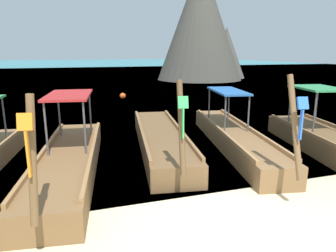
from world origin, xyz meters
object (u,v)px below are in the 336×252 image
longtail_boat_orange_ribbon (69,161)px  mooring_buoy_near (123,96)px  longtail_boat_blue_ribbon (234,137)px  longtail_boat_green_ribbon (161,140)px  karst_rock (203,23)px  longtail_boat_violet_ribbon (324,139)px

longtail_boat_orange_ribbon → mooring_buoy_near: size_ratio=16.77×
longtail_boat_orange_ribbon → mooring_buoy_near: 12.75m
longtail_boat_blue_ribbon → longtail_boat_green_ribbon: bearing=165.5°
longtail_boat_orange_ribbon → longtail_boat_green_ribbon: longtail_boat_green_ribbon is taller
longtail_boat_blue_ribbon → mooring_buoy_near: (-1.67, 11.57, -0.15)m
karst_rock → mooring_buoy_near: karst_rock is taller
longtail_boat_violet_ribbon → longtail_boat_blue_ribbon: bearing=155.8°
longtail_boat_green_ribbon → mooring_buoy_near: (0.61, 10.98, -0.10)m
karst_rock → longtail_boat_green_ribbon: bearing=-116.5°
longtail_boat_orange_ribbon → karst_rock: size_ratio=0.53×
longtail_boat_orange_ribbon → karst_rock: karst_rock is taller
longtail_boat_green_ribbon → longtail_boat_violet_ribbon: 5.10m
longtail_boat_orange_ribbon → longtail_boat_violet_ribbon: size_ratio=1.20×
longtail_boat_blue_ribbon → karst_rock: bearing=68.7°
longtail_boat_violet_ribbon → longtail_boat_orange_ribbon: bearing=176.9°
longtail_boat_green_ribbon → karst_rock: 26.45m
longtail_boat_orange_ribbon → mooring_buoy_near: longtail_boat_orange_ribbon is taller
longtail_boat_orange_ribbon → longtail_boat_blue_ribbon: size_ratio=0.89×
longtail_boat_orange_ribbon → longtail_boat_green_ribbon: (2.79, 1.31, -0.05)m
longtail_boat_violet_ribbon → karst_rock: 26.34m
longtail_boat_green_ribbon → longtail_boat_violet_ribbon: bearing=-19.7°
karst_rock → mooring_buoy_near: 17.32m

